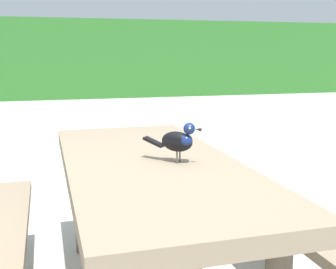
# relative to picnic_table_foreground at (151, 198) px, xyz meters

# --- Properties ---
(hedge_wall) EXTENTS (28.00, 1.54, 2.10)m
(hedge_wall) POSITION_rel_picnic_table_foreground_xyz_m (-0.12, 10.58, 0.49)
(hedge_wall) COLOR #2D6B28
(hedge_wall) RESTS_ON ground
(picnic_table_foreground) EXTENTS (1.70, 1.81, 0.74)m
(picnic_table_foreground) POSITION_rel_picnic_table_foreground_xyz_m (0.00, 0.00, 0.00)
(picnic_table_foreground) COLOR #84725B
(picnic_table_foreground) RESTS_ON ground
(bird_grackle) EXTENTS (0.22, 0.22, 0.18)m
(bird_grackle) POSITION_rel_picnic_table_foreground_xyz_m (0.11, -0.09, 0.29)
(bird_grackle) COLOR black
(bird_grackle) RESTS_ON picnic_table_foreground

